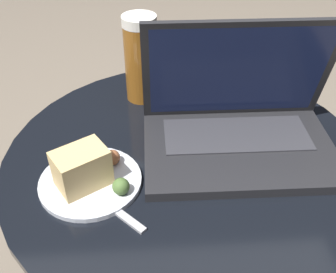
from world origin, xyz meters
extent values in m
cylinder|color=black|center=(0.00, 0.00, 0.25)|extent=(0.06, 0.06, 0.47)
cylinder|color=black|center=(0.00, 0.00, 0.49)|extent=(0.67, 0.67, 0.02)
cube|color=#232326|center=(0.09, -0.01, 0.51)|extent=(0.35, 0.23, 0.02)
cube|color=#333338|center=(0.09, 0.02, 0.52)|extent=(0.27, 0.11, 0.00)
cube|color=#232326|center=(0.09, 0.07, 0.63)|extent=(0.34, 0.07, 0.21)
cube|color=#19234C|center=(0.09, 0.07, 0.63)|extent=(0.32, 0.06, 0.19)
cylinder|color=brown|center=(-0.08, 0.20, 0.59)|extent=(0.07, 0.07, 0.16)
cylinder|color=white|center=(-0.08, 0.20, 0.68)|extent=(0.07, 0.07, 0.02)
cylinder|color=silver|center=(-0.17, -0.07, 0.51)|extent=(0.17, 0.17, 0.01)
cube|color=#DBB775|center=(-0.18, -0.07, 0.55)|extent=(0.10, 0.09, 0.07)
sphere|color=#4C6B33|center=(-0.12, -0.10, 0.53)|extent=(0.03, 0.03, 0.03)
sphere|color=#9E5B38|center=(-0.13, -0.03, 0.53)|extent=(0.03, 0.03, 0.03)
cube|color=#B2B2B7|center=(-0.12, -0.13, 0.51)|extent=(0.09, 0.09, 0.00)
cube|color=#B2B2B7|center=(-0.18, -0.08, 0.51)|extent=(0.05, 0.05, 0.00)
camera|label=1|loc=(-0.08, -0.55, 0.97)|focal=42.00mm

